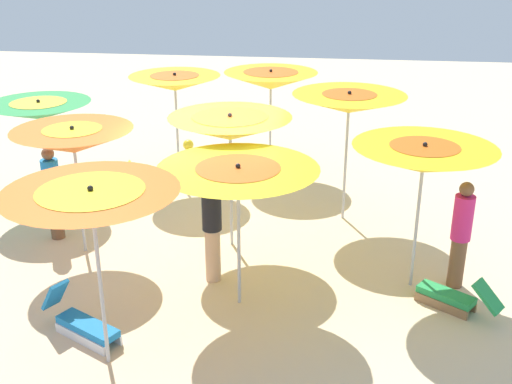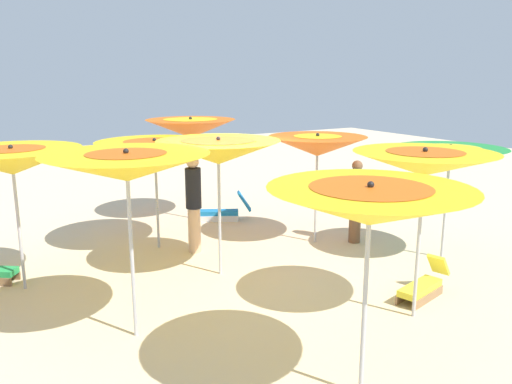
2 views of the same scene
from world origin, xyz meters
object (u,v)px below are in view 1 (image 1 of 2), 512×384
Objects in this scene: beach_umbrella_0 at (39,111)px; lounger_1 at (148,178)px; beachgoer_2 at (461,233)px; beach_umbrella_6 at (271,80)px; beach_umbrella_7 at (349,103)px; beach_ball at (188,145)px; beach_umbrella_8 at (424,159)px; beachgoer_1 at (53,192)px; beach_umbrella_3 at (175,83)px; lounger_2 at (453,297)px; beach_umbrella_4 at (230,128)px; beach_umbrella_2 at (92,207)px; lounger_0 at (82,323)px; beach_umbrella_1 at (73,141)px; beach_umbrella_5 at (238,180)px; beachgoer_0 at (212,222)px.

beach_umbrella_0 is 2.68m from lounger_1.
beach_umbrella_6 is at bearing -31.95° from beachgoer_2.
beach_umbrella_7 reaches higher than beach_ball.
beach_umbrella_8 is 1.37× the size of beachgoer_1.
beach_umbrella_3 is 7.14m from lounger_2.
beach_umbrella_4 reaches higher than beachgoer_2.
beach_umbrella_2 is 6.38m from lounger_1.
lounger_0 is at bearing -133.33° from beach_umbrella_2.
beach_umbrella_2 is 4.71m from beach_umbrella_8.
beach_umbrella_7 is at bearing -29.24° from lounger_1.
beach_umbrella_2 reaches higher than beachgoer_2.
beach_ball is (-2.22, -0.31, -2.07)m from beach_umbrella_3.
beach_umbrella_1 is 3.13m from lounger_0.
beach_umbrella_4 is at bearing 90.60° from lounger_0.
beach_umbrella_4 is 3.17m from beach_umbrella_8.
beach_ball is at bearing -172.07° from beach_umbrella_3.
beach_umbrella_7 reaches higher than lounger_2.
beach_umbrella_5 reaches higher than beach_ball.
beach_umbrella_6 is at bearing 148.28° from beach_umbrella_1.
beachgoer_1 is (-0.90, -6.14, -1.19)m from beach_umbrella_8.
beachgoer_1 is (1.51, -5.09, -1.37)m from beach_umbrella_7.
lounger_0 is 4.71× the size of beach_ball.
beach_ball is (-6.34, -1.85, -0.87)m from beachgoer_0.
beach_umbrella_8 is at bearing 121.17° from beach_umbrella_2.
beach_umbrella_6 reaches higher than beach_umbrella_0.
beach_umbrella_0 is 5.92m from beach_umbrella_7.
beach_ball is (-8.06, -0.38, -0.07)m from lounger_0.
beach_umbrella_7 is 2.06× the size of lounger_1.
beach_umbrella_5 is at bearing -25.13° from beach_umbrella_7.
beach_umbrella_5 reaches higher than beachgoer_2.
beach_umbrella_8 is 1.35× the size of beachgoer_2.
beachgoer_1 is 6.86m from beachgoer_2.
beachgoer_1 is at bearing -40.50° from beach_umbrella_6.
lounger_1 is 0.71× the size of beachgoer_1.
lounger_0 is (2.98, -1.56, -1.92)m from beach_umbrella_4.
beachgoer_0 is at bearing -4.02° from beach_umbrella_4.
beach_umbrella_1 is at bearing 136.40° from beachgoer_0.
beach_umbrella_7 reaches higher than beachgoer_1.
beach_umbrella_0 is 0.95× the size of beach_umbrella_5.
beach_ball is (-6.06, -5.61, -0.77)m from beachgoer_2.
beach_umbrella_4 reaches higher than lounger_2.
beachgoer_2 is at bearing 117.99° from beach_umbrella_2.
beach_umbrella_0 reaches higher than beachgoer_1.
beach_umbrella_4 is 3.39m from beachgoer_1.
lounger_1 is (1.39, -2.50, -1.91)m from beach_umbrella_6.
beach_umbrella_0 is 4.79m from beachgoer_0.
beach_umbrella_3 is 3.60m from beachgoer_1.
beach_umbrella_4 is at bearing 20.95° from beach_ball.
beach_umbrella_1 is 6.35m from lounger_2.
beach_umbrella_1 reaches higher than lounger_0.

